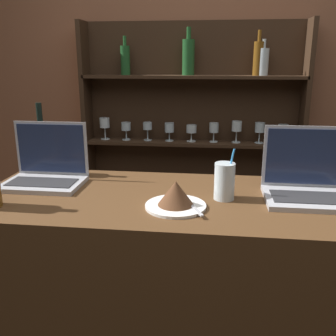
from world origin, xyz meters
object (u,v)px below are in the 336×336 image
object	(u,v)px
cake_plate	(176,196)
water_glass	(224,181)
laptop_near	(47,170)
laptop_far	(307,183)
wine_bottle_dark	(43,147)

from	to	relation	value
cake_plate	water_glass	size ratio (longest dim) A/B	1.12
laptop_near	laptop_far	distance (m)	1.01
laptop_near	water_glass	bearing A→B (deg)	-7.84
water_glass	wine_bottle_dark	xyz separation A→B (m)	(-0.78, 0.22, 0.05)
laptop_near	cake_plate	size ratio (longest dim) A/B	1.47
wine_bottle_dark	water_glass	bearing A→B (deg)	-15.90
cake_plate	laptop_near	bearing A→B (deg)	159.95
laptop_far	wine_bottle_dark	world-z (taller)	wine_bottle_dark
cake_plate	water_glass	distance (m)	0.19
laptop_near	wine_bottle_dark	bearing A→B (deg)	118.77
laptop_near	wine_bottle_dark	world-z (taller)	wine_bottle_dark
cake_plate	water_glass	world-z (taller)	water_glass
laptop_far	laptop_near	bearing A→B (deg)	177.43
laptop_far	wine_bottle_dark	xyz separation A→B (m)	(-1.07, 0.17, 0.06)
laptop_far	water_glass	xyz separation A→B (m)	(-0.30, -0.05, 0.01)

